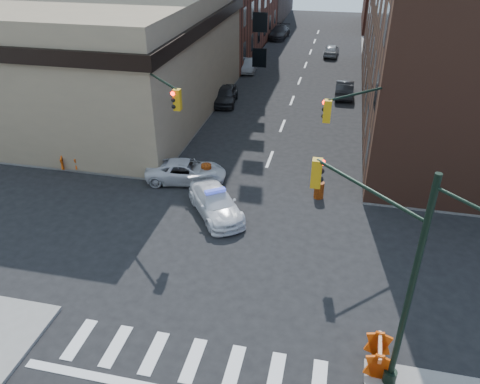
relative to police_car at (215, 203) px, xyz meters
The scene contains 24 objects.
ground 3.38m from the police_car, 57.98° to the right, with size 140.00×140.00×0.00m, color black.
sidewalk_nw 36.72m from the police_car, 125.36° to the left, with size 34.00×54.50×0.15m, color gray.
bank_building 20.84m from the police_car, 138.07° to the left, with size 22.00×22.00×9.00m, color #8F7B5D.
commercial_row_ne 25.40m from the police_car, 53.15° to the left, with size 14.00×34.00×14.00m, color #502D20.
signal_pole_se 12.06m from the police_car, 46.91° to the right, with size 5.40×5.27×8.00m.
signal_pole_nw 6.03m from the police_car, 148.31° to the left, with size 3.58×3.67×8.00m.
signal_pole_ne 8.80m from the police_car, 18.52° to the left, with size 3.67×3.58×8.00m.
tree_ne_near 25.13m from the police_car, 68.24° to the left, with size 3.00×3.00×4.85m.
tree_ne_far 32.66m from the police_car, 73.47° to the left, with size 3.00×3.00×4.85m.
police_car is the anchor object (origin of this frame).
pickup 4.13m from the police_car, 130.39° to the left, with size 2.20×4.78×1.33m, color silver.
parked_car_wnear 17.59m from the police_car, 102.29° to the left, with size 1.77×4.40×1.50m, color black.
parked_car_wfar 27.61m from the police_car, 97.79° to the left, with size 1.35×3.88×1.28m, color gray.
parked_car_wdeep 43.97m from the police_car, 94.01° to the left, with size 2.19×5.39×1.56m, color black.
parked_car_enear 22.24m from the police_car, 73.94° to the left, with size 1.53×4.39×1.45m, color black.
parked_car_efar 36.01m from the police_car, 83.21° to the left, with size 1.58×3.94×1.34m, color #909398.
pedestrian_a 7.13m from the police_car, 153.36° to the left, with size 0.64×0.42×1.75m, color black.
pedestrian_b 10.96m from the police_car, 149.58° to the left, with size 0.80×0.62×1.64m, color black.
pedestrian_c 9.85m from the police_car, 160.90° to the left, with size 1.06×0.44×1.80m, color black.
barrel_road 6.04m from the police_car, 28.96° to the left, with size 0.55×0.55×0.98m, color red.
barrel_bank 3.74m from the police_car, 113.62° to the left, with size 0.62×0.62×1.10m, color #C56209.
barricade_se_a 11.79m from the police_car, 46.21° to the right, with size 1.37×0.68×1.03m, color red, non-canonical shape.
barricade_nw_a 7.65m from the police_car, 138.29° to the left, with size 1.22×0.61×0.92m, color #C05009, non-canonical shape.
barricade_nw_b 10.64m from the police_car, 164.23° to the left, with size 1.17×0.58×0.88m, color orange, non-canonical shape.
Camera 1 is at (4.15, -17.64, 13.71)m, focal length 35.00 mm.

